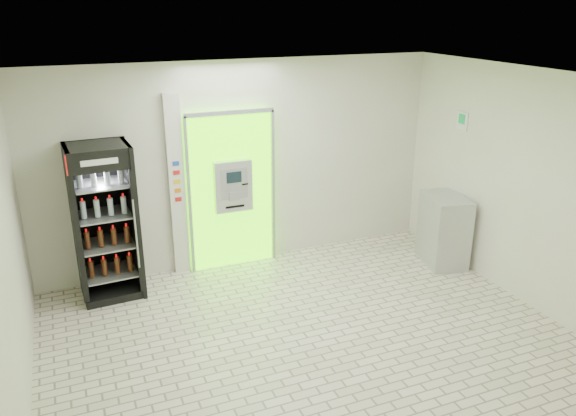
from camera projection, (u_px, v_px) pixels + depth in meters
ground at (312, 343)px, 6.52m from camera, size 6.00×6.00×0.00m
room_shell at (314, 193)px, 5.88m from camera, size 6.00×6.00×6.00m
atm_assembly at (231, 189)px, 8.14m from camera, size 1.30×0.24×2.33m
pillar at (177, 187)px, 7.85m from camera, size 0.22×0.11×2.60m
beverage_cooler at (105, 225)px, 7.33m from camera, size 0.81×0.76×2.07m
steel_cabinet at (444, 230)px, 8.38m from camera, size 0.70×0.89×1.06m
exit_sign at (462, 121)px, 8.07m from camera, size 0.02×0.22×0.26m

